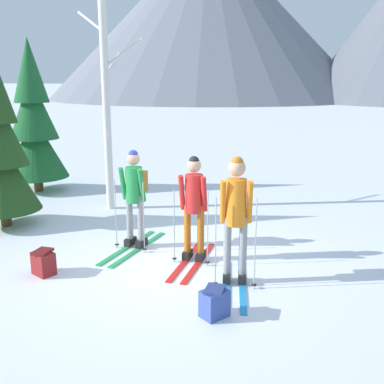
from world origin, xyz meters
name	(u,v)px	position (x,y,z in m)	size (l,w,h in m)	color
ground_plane	(174,264)	(0.00, 0.00, 0.00)	(400.00, 400.00, 0.00)	white
skier_in_green	(135,194)	(-0.89, 0.58, 0.95)	(0.61, 1.81, 1.69)	green
skier_in_red	(194,205)	(0.24, 0.26, 0.92)	(0.61, 1.69, 1.69)	red
skier_in_orange	(236,212)	(1.03, -0.38, 1.04)	(0.64, 1.72, 1.83)	#1E84D1
pine_tree_near	(34,123)	(-4.90, 3.65, 1.74)	(1.58, 1.58, 3.81)	#51381E
birch_tree_tall	(106,97)	(-2.38, 2.67, 2.46)	(1.44, 0.77, 4.78)	silver
backpack_on_snow_front	(215,303)	(0.99, -1.41, 0.19)	(0.38, 0.40, 0.38)	#384C99
backpack_on_snow_beside	(43,262)	(-1.75, -0.89, 0.19)	(0.39, 0.35, 0.38)	maroon
mountain_ridge_distant	(259,14)	(-7.50, 58.90, 11.11)	(63.57, 44.31, 22.36)	slate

